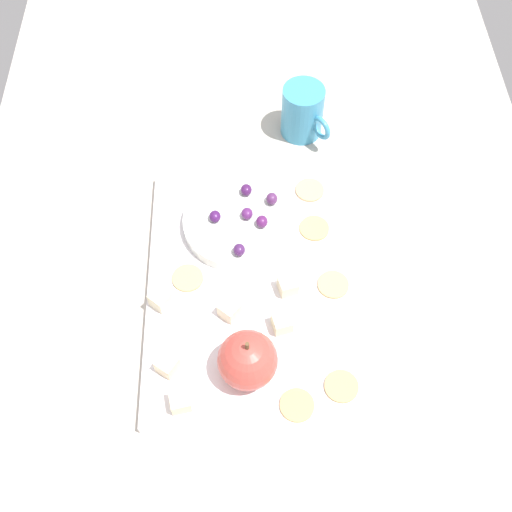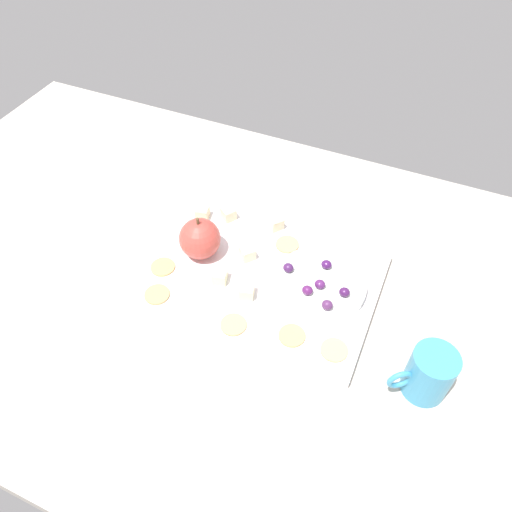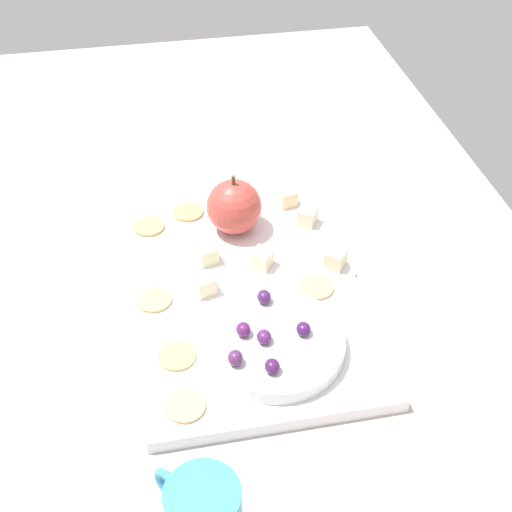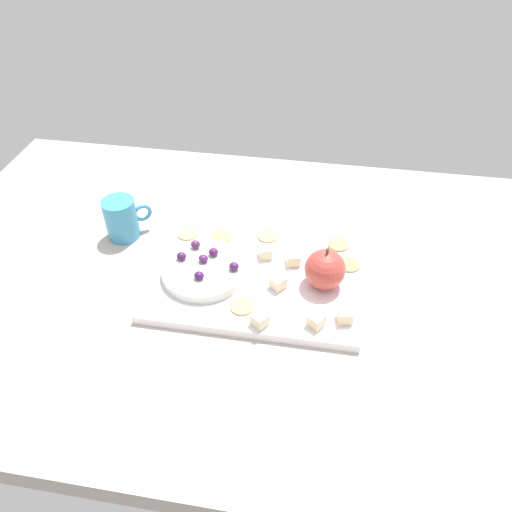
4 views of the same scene
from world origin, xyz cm
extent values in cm
cube|color=#BAB1A4|center=(0.00, 0.00, 2.17)|extent=(148.62, 86.39, 4.33)
cube|color=white|center=(4.98, 2.04, 5.24)|extent=(38.85, 27.59, 1.81)
cylinder|color=silver|center=(14.66, 3.42, 7.08)|extent=(15.62, 15.62, 1.87)
sphere|color=#BD443A|center=(-7.54, 2.45, 9.85)|extent=(7.42, 7.42, 7.42)
cylinder|color=brown|center=(-7.54, 2.45, 14.16)|extent=(0.50, 0.50, 1.20)
cube|color=beige|center=(4.01, -3.17, 7.33)|extent=(2.96, 2.96, 2.38)
cube|color=beige|center=(-11.62, 10.71, 7.33)|extent=(2.79, 2.79, 2.38)
cube|color=beige|center=(-1.55, -2.12, 7.33)|extent=(2.89, 2.89, 2.38)
cube|color=beige|center=(2.40, 13.84, 7.33)|extent=(3.34, 3.34, 2.38)
cube|color=beige|center=(0.59, 4.68, 7.33)|extent=(3.35, 3.35, 2.38)
cube|color=beige|center=(-6.88, 12.50, 7.33)|extent=(3.31, 3.31, 2.38)
cylinder|color=tan|center=(-9.92, -9.10, 6.34)|extent=(4.27, 4.27, 0.40)
cylinder|color=tan|center=(-12.14, -3.44, 6.34)|extent=(4.27, 4.27, 0.40)
cylinder|color=tan|center=(6.08, 10.42, 6.34)|extent=(4.27, 4.27, 0.40)
cylinder|color=tan|center=(20.71, -7.43, 6.34)|extent=(4.27, 4.27, 0.40)
cylinder|color=tan|center=(13.81, -7.59, 6.34)|extent=(4.27, 4.27, 0.40)
cylinder|color=tan|center=(4.48, -9.43, 6.34)|extent=(4.27, 4.27, 0.40)
ellipsoid|color=#441856|center=(14.61, 6.58, 8.75)|extent=(1.82, 1.63, 1.48)
ellipsoid|color=#441A4F|center=(19.16, 2.08, 8.77)|extent=(1.82, 1.63, 1.51)
ellipsoid|color=#571E5A|center=(13.49, 0.30, 8.81)|extent=(1.82, 1.63, 1.60)
ellipsoid|color=#462054|center=(8.89, 3.25, 8.81)|extent=(1.82, 1.63, 1.59)
ellipsoid|color=#542859|center=(17.39, -1.56, 8.86)|extent=(1.82, 1.63, 1.69)
ellipsoid|color=#562160|center=(14.95, 2.06, 8.76)|extent=(1.82, 1.63, 1.49)
torus|color=teal|center=(30.93, -9.77, 8.71)|extent=(3.71, 3.00, 4.00)
camera|label=1|loc=(-36.15, 2.27, 80.38)|focal=43.64mm
camera|label=2|loc=(25.41, -48.43, 72.81)|focal=34.62mm
camera|label=3|loc=(63.49, -8.09, 64.19)|focal=47.24mm
camera|label=4|loc=(-5.58, 66.09, 68.89)|focal=33.85mm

